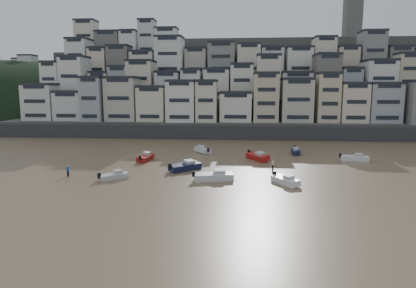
# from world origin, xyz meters

# --- Properties ---
(ground) EXTENTS (400.00, 400.00, 0.00)m
(ground) POSITION_xyz_m (0.00, 0.00, 0.00)
(ground) COLOR brown
(ground) RESTS_ON ground
(harbor_wall) EXTENTS (140.00, 3.00, 3.50)m
(harbor_wall) POSITION_xyz_m (10.00, 65.00, 1.75)
(harbor_wall) COLOR #38383A
(harbor_wall) RESTS_ON ground
(hillside) EXTENTS (141.04, 66.00, 50.00)m
(hillside) POSITION_xyz_m (14.73, 104.84, 13.01)
(hillside) COLOR #4C4C47
(hillside) RESTS_ON ground
(headland) EXTENTS (216.00, 135.00, 53.33)m
(headland) POSITION_xyz_m (-95.00, 135.00, 0.02)
(headland) COLOR black
(headland) RESTS_ON ground
(boat_b) EXTENTS (4.23, 5.34, 1.43)m
(boat_b) POSITION_xyz_m (19.23, 19.70, 0.71)
(boat_b) COLOR white
(boat_b) RESTS_ON ground
(boat_i) EXTENTS (2.01, 5.32, 1.43)m
(boat_i) POSITION_xyz_m (24.15, 44.39, 0.71)
(boat_i) COLOR #13183B
(boat_i) RESTS_ON ground
(boat_c) EXTENTS (5.83, 5.68, 1.67)m
(boat_c) POSITION_xyz_m (3.87, 27.15, 0.84)
(boat_c) COLOR #121A3B
(boat_c) RESTS_ON ground
(boat_h) EXTENTS (4.48, 5.74, 1.53)m
(boat_h) POSITION_xyz_m (5.01, 44.01, 0.76)
(boat_h) COLOR silver
(boat_h) RESTS_ON ground
(boat_f) EXTENTS (2.51, 5.74, 1.52)m
(boat_f) POSITION_xyz_m (-4.68, 34.63, 0.76)
(boat_f) COLOR #9F1713
(boat_f) RESTS_ON ground
(boat_e) EXTENTS (4.91, 6.20, 1.66)m
(boat_e) POSITION_xyz_m (16.08, 36.95, 0.83)
(boat_e) COLOR #A01713
(boat_e) RESTS_ON ground
(boat_j) EXTENTS (4.58, 4.18, 1.28)m
(boat_j) POSITION_xyz_m (-5.74, 20.32, 0.64)
(boat_j) COLOR silver
(boat_j) RESTS_ON ground
(boat_g) EXTENTS (5.57, 2.68, 1.46)m
(boat_g) POSITION_xyz_m (33.98, 37.70, 0.73)
(boat_g) COLOR silver
(boat_g) RESTS_ON ground
(boat_a) EXTENTS (6.51, 3.41, 1.69)m
(boat_a) POSITION_xyz_m (9.05, 20.81, 0.85)
(boat_a) COLOR silver
(boat_a) RESTS_ON ground
(person_blue) EXTENTS (0.44, 0.44, 1.74)m
(person_blue) POSITION_xyz_m (-13.40, 21.54, 0.87)
(person_blue) COLOR blue
(person_blue) RESTS_ON ground
(person_pink) EXTENTS (0.44, 0.44, 1.74)m
(person_pink) POSITION_xyz_m (18.26, 28.80, 0.87)
(person_pink) COLOR beige
(person_pink) RESTS_ON ground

